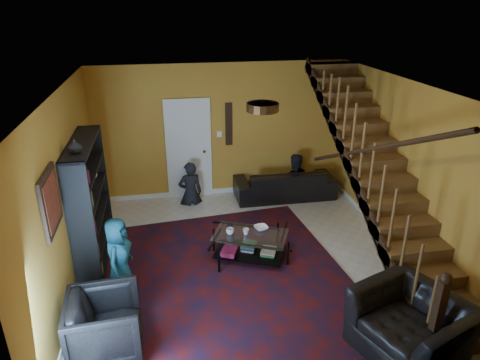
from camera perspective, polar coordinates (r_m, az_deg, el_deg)
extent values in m
plane|color=beige|center=(7.09, 1.02, -10.80)|extent=(5.50, 5.50, 0.00)
plane|color=#B38F27|center=(8.97, -2.48, 6.51)|extent=(5.20, 0.00, 5.20)
plane|color=#B38F27|center=(4.13, 9.17, -15.42)|extent=(5.20, 0.00, 5.20)
plane|color=#B38F27|center=(6.45, -22.13, -2.04)|extent=(0.00, 5.50, 5.50)
plane|color=#B38F27|center=(7.37, 21.33, 1.15)|extent=(0.00, 5.50, 5.50)
plane|color=white|center=(6.00, 1.22, 11.99)|extent=(5.50, 5.50, 0.00)
cube|color=silver|center=(9.44, -2.33, -1.40)|extent=(5.20, 0.02, 0.10)
cube|color=silver|center=(7.09, -20.41, -11.97)|extent=(0.02, 5.50, 0.10)
cube|color=#B38F27|center=(7.16, 17.99, 0.32)|extent=(0.95, 4.92, 2.83)
cube|color=black|center=(6.93, 14.75, 0.66)|extent=(0.04, 5.02, 3.02)
cylinder|color=black|center=(6.79, 15.36, 4.19)|extent=(0.07, 4.20, 2.44)
cube|color=black|center=(5.60, 24.70, -16.84)|extent=(0.10, 0.10, 1.10)
cube|color=black|center=(7.12, -19.31, -2.84)|extent=(0.35, 1.80, 2.00)
cube|color=black|center=(7.38, -18.70, -7.04)|extent=(0.35, 1.72, 0.03)
cube|color=black|center=(7.05, -19.48, -1.67)|extent=(0.35, 1.72, 0.03)
cube|color=silver|center=(8.99, -6.84, 3.89)|extent=(0.82, 0.05, 2.05)
cube|color=maroon|center=(5.51, -23.95, -2.62)|extent=(0.04, 0.74, 0.74)
cube|color=black|center=(8.93, -1.52, 7.45)|extent=(0.14, 0.03, 0.90)
cylinder|color=#3F2814|center=(5.25, 3.02, 9.69)|extent=(0.40, 0.40, 0.10)
cube|color=#410C0B|center=(6.65, -1.83, -13.28)|extent=(4.04, 4.51, 0.02)
imported|color=black|center=(9.19, 5.98, -0.42)|extent=(2.13, 0.85, 0.62)
imported|color=black|center=(5.59, -17.55, -17.86)|extent=(0.90, 0.87, 0.77)
imported|color=black|center=(5.69, 21.82, -17.66)|extent=(1.41, 1.49, 0.78)
imported|color=black|center=(8.94, -6.61, -1.72)|extent=(0.53, 0.38, 1.36)
imported|color=black|center=(9.33, 7.16, -0.57)|extent=(0.69, 0.54, 1.39)
imported|color=#19505F|center=(6.37, -15.87, -9.79)|extent=(0.51, 0.65, 1.18)
cube|color=black|center=(6.72, -2.81, -10.73)|extent=(0.04, 0.04, 0.44)
cube|color=black|center=(6.92, 6.44, -9.73)|extent=(0.04, 0.04, 0.44)
cube|color=black|center=(7.24, -3.51, -8.03)|extent=(0.04, 0.04, 0.44)
cube|color=black|center=(7.43, 5.06, -7.20)|extent=(0.04, 0.04, 0.44)
cube|color=black|center=(7.11, 1.33, -9.59)|extent=(1.27, 1.03, 0.02)
cube|color=silver|center=(6.94, 1.36, -7.36)|extent=(1.35, 1.11, 0.02)
imported|color=#999999|center=(6.93, -1.34, -6.87)|extent=(0.14, 0.14, 0.10)
imported|color=#999999|center=(6.93, 0.79, -6.90)|extent=(0.13, 0.13, 0.09)
imported|color=#999999|center=(7.08, 2.82, -6.40)|extent=(0.26, 0.26, 0.06)
imported|color=#999999|center=(6.27, -21.18, 4.24)|extent=(0.18, 0.18, 0.19)
cylinder|color=red|center=(5.77, -17.27, -19.96)|extent=(0.20, 0.20, 0.18)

